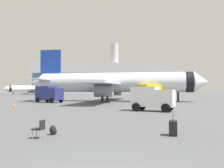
# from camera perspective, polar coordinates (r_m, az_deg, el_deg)

# --- Properties ---
(airplane_at_gate) EXTENTS (35.60, 32.32, 10.50)m
(airplane_at_gate) POSITION_cam_1_polar(r_m,az_deg,el_deg) (47.49, 0.42, 0.33)
(airplane_at_gate) COLOR silver
(airplane_at_gate) RESTS_ON ground
(airplane_taxiing) EXTENTS (22.22, 20.35, 7.66)m
(airplane_taxiing) POSITION_cam_1_polar(r_m,az_deg,el_deg) (117.43, -18.14, -1.06)
(airplane_taxiing) COLOR white
(airplane_taxiing) RESTS_ON ground
(service_truck) EXTENTS (5.24, 4.40, 2.90)m
(service_truck) POSITION_cam_1_polar(r_m,az_deg,el_deg) (44.23, -14.62, -2.16)
(service_truck) COLOR navy
(service_truck) RESTS_ON ground
(fuel_truck) EXTENTS (6.41, 5.02, 3.20)m
(fuel_truck) POSITION_cam_1_polar(r_m,az_deg,el_deg) (45.54, 10.13, -1.95)
(fuel_truck) COLOR yellow
(fuel_truck) RESTS_ON ground
(cargo_van) EXTENTS (4.83, 3.77, 2.60)m
(cargo_van) POSITION_cam_1_polar(r_m,az_deg,el_deg) (26.14, 9.49, -3.15)
(cargo_van) COLOR white
(cargo_van) RESTS_ON ground
(safety_cone_near) EXTENTS (0.44, 0.44, 0.68)m
(safety_cone_near) POSITION_cam_1_polar(r_m,az_deg,el_deg) (57.22, 8.29, -3.26)
(safety_cone_near) COLOR #F2590C
(safety_cone_near) RESTS_ON ground
(safety_cone_mid) EXTENTS (0.44, 0.44, 0.72)m
(safety_cone_mid) POSITION_cam_1_polar(r_m,az_deg,el_deg) (49.83, -2.30, -3.54)
(safety_cone_mid) COLOR #F2590C
(safety_cone_mid) RESTS_ON ground
(safety_cone_far) EXTENTS (0.44, 0.44, 0.73)m
(safety_cone_far) POSITION_cam_1_polar(r_m,az_deg,el_deg) (40.60, 14.29, -4.01)
(safety_cone_far) COLOR #F2590C
(safety_cone_far) RESTS_ON ground
(safety_cone_outer) EXTENTS (0.44, 0.44, 0.65)m
(safety_cone_outer) POSITION_cam_1_polar(r_m,az_deg,el_deg) (32.56, -22.10, -4.70)
(safety_cone_outer) COLOR #F2590C
(safety_cone_outer) RESTS_ON ground
(rolling_suitcase) EXTENTS (0.55, 0.72, 1.10)m
(rolling_suitcase) POSITION_cam_1_polar(r_m,az_deg,el_deg) (12.64, 14.19, -9.96)
(rolling_suitcase) COLOR black
(rolling_suitcase) RESTS_ON ground
(traveller_backpack) EXTENTS (0.36, 0.40, 0.48)m
(traveller_backpack) POSITION_cam_1_polar(r_m,az_deg,el_deg) (12.87, -13.71, -10.51)
(traveller_backpack) COLOR black
(traveller_backpack) RESTS_ON ground
(gate_chair) EXTENTS (0.57, 0.57, 0.86)m
(gate_chair) POSITION_cam_1_polar(r_m,az_deg,el_deg) (12.05, -16.66, -9.86)
(gate_chair) COLOR black
(gate_chair) RESTS_ON ground
(terminal_building) EXTENTS (75.69, 19.43, 28.34)m
(terminal_building) POSITION_cam_1_polar(r_m,az_deg,el_deg) (136.28, -2.39, 1.22)
(terminal_building) COLOR #B2B2B7
(terminal_building) RESTS_ON ground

